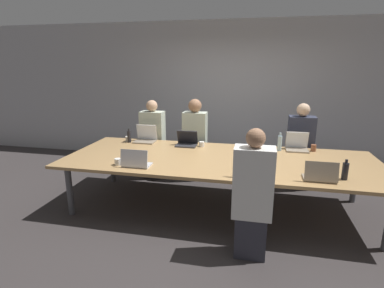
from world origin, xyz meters
The scene contains 22 objects.
ground_plane centered at (0.00, 0.00, 0.00)m, with size 24.00×24.00×0.00m, color #383333.
curtain_wall centered at (0.00, 2.23, 1.40)m, with size 12.00×0.06×2.80m.
conference_table centered at (0.00, 0.00, 0.69)m, with size 4.18×1.58×0.73m.
laptop_far_left centered at (-1.30, 0.65, 0.81)m, with size 0.34×0.27×0.27m.
person_far_left centered at (-1.29, 0.97, 0.67)m, with size 0.40×0.24×1.38m.
cup_far_left centered at (-1.59, 0.60, 0.78)m, with size 0.09×0.09×0.08m.
bottle_far_left centered at (-1.54, 0.54, 0.83)m, with size 0.06×0.06×0.23m.
laptop_near_midright centered at (0.40, -0.62, 0.80)m, with size 0.31×0.24×0.24m.
person_near_midright centered at (0.47, -1.00, 0.66)m, with size 0.40×0.24×1.37m.
cup_near_midright centered at (0.64, -0.59, 0.78)m, with size 0.08×0.08×0.10m.
laptop_far_right centered at (1.07, 0.65, 0.81)m, with size 0.32×0.26×0.27m.
person_far_right centered at (1.16, 1.00, 0.67)m, with size 0.40×0.24×1.39m.
cup_far_right centered at (1.30, 0.63, 0.78)m, with size 0.07×0.07×0.10m.
bottle_far_right centered at (0.82, 0.55, 0.85)m, with size 0.06×0.06×0.27m.
laptop_near_right centered at (1.17, -0.59, 0.80)m, with size 0.34×0.23×0.23m.
bottle_near_right centered at (1.45, -0.48, 0.83)m, with size 0.07×0.07×0.23m.
laptop_far_midleft centered at (-0.58, 0.54, 0.80)m, with size 0.32×0.24×0.23m.
person_far_midleft centered at (-0.56, 1.04, 0.69)m, with size 0.40×0.24×1.41m.
cup_far_midleft centered at (-0.34, 0.54, 0.77)m, with size 0.08×0.08×0.08m.
laptop_near_left centered at (-0.97, -0.57, 0.80)m, with size 0.35×0.23×0.23m.
cup_near_left centered at (-1.22, -0.55, 0.77)m, with size 0.09×0.09×0.08m.
stapler centered at (0.44, -0.27, 0.76)m, with size 0.12×0.15×0.05m.
Camera 1 is at (0.46, -3.86, 1.96)m, focal length 28.00 mm.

